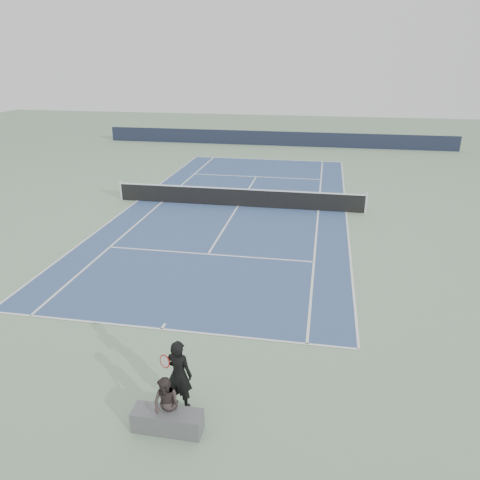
% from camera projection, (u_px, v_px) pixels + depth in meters
% --- Properties ---
extents(ground, '(80.00, 80.00, 0.00)m').
position_uv_depth(ground, '(238.00, 206.00, 24.19)').
color(ground, gray).
extents(court_surface, '(10.97, 23.77, 0.01)m').
position_uv_depth(court_surface, '(238.00, 206.00, 24.18)').
color(court_surface, '#344E7C').
rests_on(court_surface, ground).
extents(tennis_net, '(12.90, 0.10, 1.07)m').
position_uv_depth(tennis_net, '(238.00, 197.00, 24.00)').
color(tennis_net, silver).
rests_on(tennis_net, ground).
extents(windscreen_far, '(30.00, 0.25, 1.20)m').
position_uv_depth(windscreen_far, '(276.00, 138.00, 40.33)').
color(windscreen_far, black).
rests_on(windscreen_far, ground).
extents(tennis_player, '(0.80, 0.54, 1.69)m').
position_uv_depth(tennis_player, '(179.00, 374.00, 10.11)').
color(tennis_player, black).
rests_on(tennis_player, ground).
extents(tennis_ball, '(0.07, 0.07, 0.07)m').
position_uv_depth(tennis_ball, '(152.00, 422.00, 9.90)').
color(tennis_ball, yellow).
rests_on(tennis_ball, ground).
extents(spectator_bench, '(1.53, 0.93, 1.27)m').
position_uv_depth(spectator_bench, '(167.00, 412.00, 9.58)').
color(spectator_bench, '#555659').
rests_on(spectator_bench, ground).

